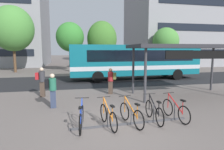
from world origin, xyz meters
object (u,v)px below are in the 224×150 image
at_px(parked_bicycle_orange_1, 108,116).
at_px(street_tree_2, 102,39).
at_px(commuter_black_pack_1, 52,88).
at_px(street_tree_1, 166,41).
at_px(parked_bicycle_orange_2, 131,115).
at_px(commuter_red_pack_2, 41,80).
at_px(city_bus, 134,61).
at_px(parked_bicycle_black_3, 154,112).
at_px(street_tree_3, 70,37).
at_px(commuter_olive_pack_3, 111,79).
at_px(parked_bicycle_red_4, 175,110).
at_px(street_tree_0, 13,29).
at_px(parked_bicycle_blue_0, 81,118).
at_px(transit_shelter, 185,48).

xyz_separation_m(parked_bicycle_orange_1, street_tree_2, (2.70, 18.88, 3.82)).
xyz_separation_m(commuter_black_pack_1, street_tree_1, (14.05, 16.02, 3.09)).
xyz_separation_m(parked_bicycle_orange_2, commuter_red_pack_2, (-3.88, 5.15, 0.62)).
bearing_deg(city_bus, commuter_black_pack_1, 48.00).
xyz_separation_m(parked_bicycle_black_3, street_tree_3, (-3.27, 18.41, 4.00)).
bearing_deg(street_tree_1, street_tree_3, -178.99).
height_order(parked_bicycle_orange_2, commuter_olive_pack_3, commuter_olive_pack_3).
height_order(parked_bicycle_orange_2, street_tree_3, street_tree_3).
distance_m(parked_bicycle_red_4, street_tree_3, 19.28).
bearing_deg(street_tree_0, parked_bicycle_blue_0, -68.99).
height_order(parked_bicycle_orange_2, parked_bicycle_black_3, same).
relative_size(commuter_black_pack_1, commuter_olive_pack_3, 1.01).
relative_size(parked_bicycle_blue_0, commuter_black_pack_1, 1.04).
relative_size(parked_bicycle_red_4, commuter_red_pack_2, 0.99).
xyz_separation_m(parked_bicycle_red_4, street_tree_3, (-4.18, 18.40, 4.00)).
xyz_separation_m(commuter_olive_pack_3, street_tree_2, (1.57, 13.86, 3.27)).
distance_m(parked_bicycle_red_4, transit_shelter, 5.02).
relative_size(parked_bicycle_orange_2, street_tree_2, 0.26).
distance_m(parked_bicycle_orange_1, commuter_olive_pack_3, 5.17).
height_order(parked_bicycle_black_3, parked_bicycle_red_4, same).
xyz_separation_m(city_bus, commuter_black_pack_1, (-6.66, -7.73, -0.82)).
height_order(commuter_red_pack_2, street_tree_2, street_tree_2).
relative_size(parked_bicycle_orange_1, transit_shelter, 0.26).
distance_m(parked_bicycle_blue_0, transit_shelter, 7.64).
height_order(city_bus, parked_bicycle_red_4, city_bus).
bearing_deg(street_tree_2, street_tree_1, -0.59).
distance_m(commuter_olive_pack_3, street_tree_2, 14.33).
bearing_deg(commuter_red_pack_2, street_tree_0, 117.79).
bearing_deg(parked_bicycle_blue_0, parked_bicycle_orange_2, -84.17).
bearing_deg(commuter_black_pack_1, commuter_red_pack_2, 102.75).
relative_size(street_tree_0, street_tree_3, 1.29).
relative_size(parked_bicycle_orange_1, parked_bicycle_black_3, 0.99).
bearing_deg(street_tree_2, parked_bicycle_orange_1, -98.13).
distance_m(parked_bicycle_red_4, commuter_red_pack_2, 7.65).
bearing_deg(parked_bicycle_orange_1, street_tree_0, 13.70).
height_order(street_tree_0, street_tree_3, street_tree_0).
distance_m(parked_bicycle_black_3, street_tree_2, 19.14).
bearing_deg(commuter_red_pack_2, parked_bicycle_blue_0, -60.82).
distance_m(commuter_red_pack_2, street_tree_1, 20.39).
bearing_deg(street_tree_3, commuter_black_pack_1, -92.72).
bearing_deg(street_tree_2, commuter_red_pack_2, -112.62).
height_order(transit_shelter, commuter_olive_pack_3, transit_shelter).
distance_m(parked_bicycle_black_3, commuter_olive_pack_3, 4.96).
relative_size(commuter_olive_pack_3, street_tree_1, 0.27).
xyz_separation_m(parked_bicycle_blue_0, commuter_black_pack_1, (-1.25, 2.72, 0.57)).
bearing_deg(city_bus, street_tree_0, -34.97).
distance_m(parked_bicycle_orange_2, parked_bicycle_red_4, 1.88).
bearing_deg(parked_bicycle_blue_0, street_tree_2, -4.27).
relative_size(parked_bicycle_blue_0, street_tree_3, 0.27).
relative_size(parked_bicycle_red_4, transit_shelter, 0.27).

